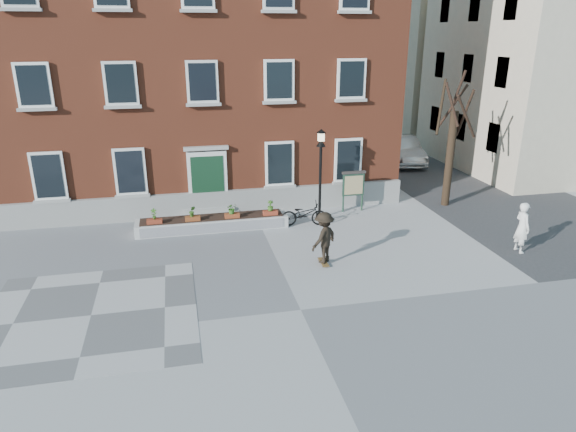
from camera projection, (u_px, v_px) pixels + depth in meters
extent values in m
plane|color=#999A9C|center=(301.00, 310.00, 15.12)|extent=(100.00, 100.00, 0.00)
cube|color=#5B5B5D|center=(91.00, 315.00, 14.82)|extent=(6.00, 6.00, 0.01)
imported|color=black|center=(304.00, 214.00, 21.54)|extent=(2.03, 0.94, 1.03)
imported|color=silver|center=(402.00, 150.00, 31.82)|extent=(2.34, 5.17, 1.65)
imported|color=white|center=(522.00, 227.00, 18.82)|extent=(0.46, 0.70, 1.91)
cube|color=brown|center=(196.00, 68.00, 25.54)|extent=(18.00, 10.00, 12.00)
cube|color=gray|center=(209.00, 204.00, 22.68)|extent=(18.00, 0.24, 1.10)
cube|color=#979793|center=(210.00, 214.00, 22.72)|extent=(2.60, 0.80, 0.20)
cube|color=#979792|center=(209.00, 209.00, 22.79)|extent=(2.20, 0.50, 0.20)
cube|color=silver|center=(208.00, 180.00, 22.35)|extent=(1.70, 0.12, 2.50)
cube|color=#12321D|center=(208.00, 182.00, 22.33)|extent=(1.40, 0.06, 2.30)
cube|color=#A6A6A1|center=(206.00, 148.00, 21.83)|extent=(1.90, 0.25, 0.15)
cube|color=white|center=(49.00, 176.00, 20.84)|extent=(1.30, 0.10, 2.00)
cube|color=black|center=(48.00, 176.00, 20.79)|extent=(1.08, 0.04, 1.78)
cube|color=#9F9F9A|center=(52.00, 201.00, 21.14)|extent=(1.44, 0.20, 0.12)
cube|color=white|center=(34.00, 85.00, 19.62)|extent=(1.30, 0.10, 1.70)
cube|color=black|center=(33.00, 85.00, 19.57)|extent=(1.08, 0.04, 1.48)
cube|color=#979792|center=(37.00, 109.00, 19.87)|extent=(1.44, 0.20, 0.12)
cube|color=#989893|center=(21.00, 9.00, 18.65)|extent=(1.44, 0.20, 0.12)
cube|color=silver|center=(130.00, 172.00, 21.49)|extent=(1.30, 0.10, 2.00)
cube|color=black|center=(130.00, 172.00, 21.44)|extent=(1.08, 0.04, 1.78)
cube|color=#9FA09B|center=(133.00, 196.00, 21.80)|extent=(1.44, 0.20, 0.12)
cube|color=silver|center=(121.00, 83.00, 20.27)|extent=(1.30, 0.10, 1.70)
cube|color=black|center=(121.00, 84.00, 20.22)|extent=(1.08, 0.04, 1.48)
cube|color=#A8A8A3|center=(123.00, 107.00, 20.52)|extent=(1.44, 0.20, 0.12)
cube|color=#9B9B96|center=(113.00, 10.00, 19.30)|extent=(1.44, 0.20, 0.12)
cube|color=silver|center=(202.00, 82.00, 20.92)|extent=(1.30, 0.10, 1.70)
cube|color=black|center=(202.00, 82.00, 20.87)|extent=(1.08, 0.04, 1.48)
cube|color=#A5A59F|center=(204.00, 105.00, 21.17)|extent=(1.44, 0.20, 0.12)
cube|color=#A6A5A1|center=(199.00, 11.00, 19.95)|extent=(1.44, 0.20, 0.12)
cube|color=white|center=(280.00, 164.00, 22.79)|extent=(1.30, 0.10, 2.00)
cube|color=black|center=(280.00, 164.00, 22.75)|extent=(1.08, 0.04, 1.78)
cube|color=#A6A5A0|center=(280.00, 187.00, 23.10)|extent=(1.44, 0.20, 0.12)
cube|color=white|center=(279.00, 80.00, 21.57)|extent=(1.30, 0.10, 1.70)
cube|color=black|center=(279.00, 80.00, 21.53)|extent=(1.08, 0.04, 1.48)
cube|color=#A2A19D|center=(280.00, 102.00, 21.82)|extent=(1.44, 0.20, 0.12)
cube|color=#A8A8A3|center=(279.00, 12.00, 20.60)|extent=(1.44, 0.20, 0.12)
cube|color=white|center=(348.00, 160.00, 23.44)|extent=(1.30, 0.10, 2.00)
cube|color=black|center=(348.00, 160.00, 23.40)|extent=(1.08, 0.04, 1.78)
cube|color=#9B9A96|center=(348.00, 183.00, 23.75)|extent=(1.44, 0.20, 0.12)
cube|color=white|center=(351.00, 79.00, 22.22)|extent=(1.30, 0.10, 1.70)
cube|color=black|center=(352.00, 79.00, 22.18)|extent=(1.08, 0.04, 1.48)
cube|color=#A3A49F|center=(351.00, 100.00, 22.47)|extent=(1.44, 0.20, 0.12)
cube|color=#A7A7A2|center=(355.00, 12.00, 21.25)|extent=(1.44, 0.20, 0.12)
cube|color=silver|center=(212.00, 223.00, 21.24)|extent=(6.20, 1.10, 0.50)
cube|color=silver|center=(214.00, 228.00, 20.73)|extent=(5.80, 0.02, 0.40)
cube|color=black|center=(212.00, 218.00, 21.16)|extent=(5.80, 0.90, 0.06)
cube|color=maroon|center=(155.00, 222.00, 20.42)|extent=(0.60, 0.25, 0.20)
imported|color=#32671E|center=(154.00, 214.00, 20.31)|extent=(0.24, 0.24, 0.45)
cube|color=brown|center=(193.00, 219.00, 20.73)|extent=(0.60, 0.25, 0.20)
imported|color=#32611D|center=(192.00, 211.00, 20.62)|extent=(0.25, 0.25, 0.45)
cube|color=brown|center=(232.00, 216.00, 21.05)|extent=(0.60, 0.25, 0.20)
imported|color=#2E651E|center=(232.00, 208.00, 20.94)|extent=(0.40, 0.40, 0.45)
cube|color=#953620|center=(270.00, 213.00, 21.38)|extent=(0.60, 0.25, 0.20)
imported|color=#35651E|center=(270.00, 206.00, 21.27)|extent=(0.25, 0.25, 0.45)
cylinder|color=#312215|center=(450.00, 159.00, 23.55)|extent=(0.36, 0.36, 4.40)
cylinder|color=#301F15|center=(465.00, 113.00, 22.95)|extent=(0.12, 1.12, 2.23)
cylinder|color=#311F15|center=(453.00, 106.00, 23.27)|extent=(1.18, 0.49, 1.97)
cylinder|color=black|center=(441.00, 107.00, 22.98)|extent=(0.88, 1.14, 2.35)
cylinder|color=black|center=(452.00, 104.00, 22.43)|extent=(0.60, 0.77, 1.90)
cylinder|color=black|center=(466.00, 117.00, 22.32)|extent=(1.39, 0.55, 1.95)
cylinder|color=black|center=(459.00, 88.00, 22.63)|extent=(0.43, 0.48, 1.58)
cube|color=#3D3D40|center=(411.00, 155.00, 34.09)|extent=(8.00, 36.00, 0.01)
cube|color=beige|center=(549.00, 45.00, 29.26)|extent=(10.00, 11.00, 14.00)
cube|color=#C0B79B|center=(444.00, 48.00, 40.46)|extent=(10.00, 11.00, 13.00)
cube|color=black|center=(494.00, 138.00, 26.84)|extent=(0.08, 1.00, 1.50)
cube|color=black|center=(461.00, 127.00, 29.78)|extent=(0.08, 1.00, 1.50)
cube|color=black|center=(435.00, 119.00, 32.72)|extent=(0.08, 1.00, 1.50)
cube|color=black|center=(502.00, 72.00, 25.72)|extent=(0.08, 1.00, 1.50)
cube|color=black|center=(468.00, 68.00, 28.66)|extent=(0.08, 1.00, 1.50)
cube|color=black|center=(440.00, 65.00, 31.60)|extent=(0.08, 1.00, 1.50)
cube|color=black|center=(512.00, 4.00, 24.64)|extent=(0.08, 1.00, 1.50)
cube|color=black|center=(475.00, 6.00, 27.58)|extent=(0.08, 1.00, 1.50)
cube|color=black|center=(446.00, 9.00, 30.52)|extent=(0.08, 1.00, 1.50)
cylinder|color=black|center=(319.00, 216.00, 22.53)|extent=(0.32, 0.32, 0.20)
cylinder|color=black|center=(320.00, 183.00, 22.02)|extent=(0.12, 0.12, 3.20)
cone|color=black|center=(321.00, 143.00, 21.43)|extent=(0.40, 0.40, 0.30)
cube|color=#FFEFBB|center=(321.00, 137.00, 21.34)|extent=(0.24, 0.24, 0.34)
cone|color=black|center=(321.00, 131.00, 21.26)|extent=(0.40, 0.40, 0.16)
cylinder|color=#1B3628|center=(343.00, 193.00, 23.05)|extent=(0.08, 0.08, 1.80)
cylinder|color=#1A3422|center=(362.00, 192.00, 23.23)|extent=(0.08, 0.08, 1.80)
cube|color=#1A3527|center=(353.00, 185.00, 23.02)|extent=(1.00, 0.10, 1.00)
cube|color=#C9C282|center=(354.00, 185.00, 22.97)|extent=(0.85, 0.02, 0.85)
cube|color=#393432|center=(354.00, 172.00, 22.83)|extent=(1.10, 0.16, 0.10)
cube|color=brown|center=(323.00, 262.00, 18.11)|extent=(0.22, 0.78, 0.03)
cylinder|color=black|center=(323.00, 267.00, 17.85)|extent=(0.03, 0.05, 0.05)
cylinder|color=black|center=(328.00, 266.00, 17.89)|extent=(0.03, 0.05, 0.05)
cylinder|color=black|center=(319.00, 260.00, 18.36)|extent=(0.03, 0.05, 0.05)
cylinder|color=black|center=(324.00, 259.00, 18.40)|extent=(0.03, 0.05, 0.05)
imported|color=black|center=(324.00, 238.00, 17.80)|extent=(1.36, 1.27, 1.84)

